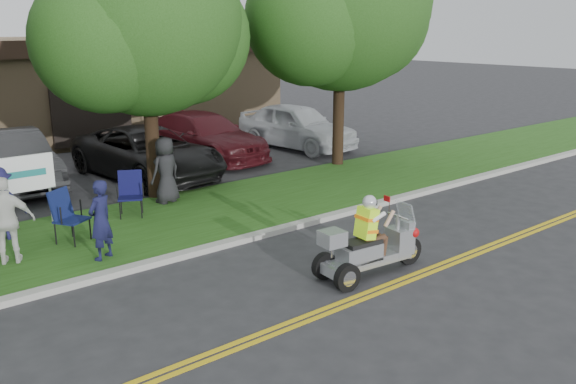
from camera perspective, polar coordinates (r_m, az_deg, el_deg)
ground at (r=10.70m, az=3.56°, el=-9.46°), size 120.00×120.00×0.00m
centerline_near at (r=10.33m, az=5.78°, el=-10.45°), size 60.00×0.10×0.01m
centerline_far at (r=10.43m, az=5.15°, el=-10.16°), size 60.00×0.10×0.01m
curb at (r=12.91m, az=-5.71°, el=-4.80°), size 60.00×0.25×0.12m
grass_verge at (r=14.66m, az=-10.40°, el=-2.53°), size 60.00×4.00×0.10m
commercial_building at (r=27.57m, az=-21.18°, el=9.14°), size 18.00×8.20×4.00m
tree_mid at (r=16.03m, az=-13.07°, el=14.75°), size 5.88×4.80×7.05m
tree_right at (r=19.70m, az=5.03°, el=16.83°), size 6.86×5.60×8.07m
business_sign at (r=14.55m, az=-23.38°, el=1.23°), size 1.25×0.06×1.75m
trike_scooter at (r=11.31m, az=7.60°, el=-5.21°), size 2.38×0.83×1.55m
lawn_chair_a at (r=14.92m, az=-14.53°, el=0.14°), size 0.77×0.77×1.06m
lawn_chair_b at (r=13.46m, az=-20.05°, el=-1.82°), size 0.81×0.82×1.12m
spectator_adult_left at (r=12.20m, az=-17.14°, el=-2.51°), size 0.68×0.60×1.57m
spectator_adult_right at (r=12.60m, az=-24.79°, el=-2.45°), size 1.07×0.74×1.68m
spectator_chair_a at (r=14.09m, az=-25.35°, el=-0.99°), size 1.11×0.78×1.56m
spectator_chair_b at (r=15.72m, az=-11.37°, el=2.02°), size 0.93×0.71×1.69m
parked_car_left at (r=18.97m, az=-24.40°, el=2.74°), size 1.90×4.94×1.61m
parked_car_mid at (r=18.88m, az=-12.98°, el=3.57°), size 3.11×5.78×1.54m
parked_car_right at (r=21.41m, az=-7.89°, el=5.21°), size 2.81×5.63×1.57m
parked_car_far_right at (r=23.02m, az=0.79°, el=6.21°), size 2.54×5.16×1.69m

